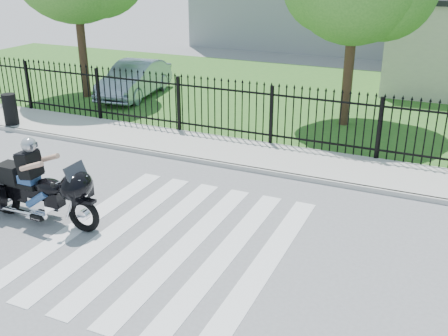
% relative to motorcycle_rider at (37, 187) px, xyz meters
% --- Properties ---
extents(ground, '(120.00, 120.00, 0.00)m').
position_rel_motorcycle_rider_xyz_m(ground, '(2.88, 0.29, -0.77)').
color(ground, slate).
rests_on(ground, ground).
extents(crosswalk, '(5.00, 5.50, 0.01)m').
position_rel_motorcycle_rider_xyz_m(crosswalk, '(2.88, 0.29, -0.76)').
color(crosswalk, silver).
rests_on(crosswalk, ground).
extents(sidewalk, '(40.00, 2.00, 0.12)m').
position_rel_motorcycle_rider_xyz_m(sidewalk, '(2.88, 5.29, -0.71)').
color(sidewalk, '#ADAAA3').
rests_on(sidewalk, ground).
extents(curb, '(40.00, 0.12, 0.12)m').
position_rel_motorcycle_rider_xyz_m(curb, '(2.88, 4.29, -0.71)').
color(curb, '#ADAAA3').
rests_on(curb, ground).
extents(grass_strip, '(40.00, 12.00, 0.02)m').
position_rel_motorcycle_rider_xyz_m(grass_strip, '(2.88, 12.29, -0.76)').
color(grass_strip, '#2A6021').
rests_on(grass_strip, ground).
extents(iron_fence, '(26.00, 0.04, 1.80)m').
position_rel_motorcycle_rider_xyz_m(iron_fence, '(2.88, 6.29, 0.14)').
color(iron_fence, black).
rests_on(iron_fence, ground).
extents(motorcycle_rider, '(2.83, 0.84, 1.88)m').
position_rel_motorcycle_rider_xyz_m(motorcycle_rider, '(0.00, 0.00, 0.00)').
color(motorcycle_rider, black).
rests_on(motorcycle_rider, ground).
extents(parked_car, '(1.93, 4.26, 1.36)m').
position_rel_motorcycle_rider_xyz_m(parked_car, '(-3.88, 9.58, -0.07)').
color(parked_car, '#8C9FB0').
rests_on(parked_car, grass_strip).
extents(litter_bin, '(0.55, 0.55, 0.99)m').
position_rel_motorcycle_rider_xyz_m(litter_bin, '(-5.32, 4.59, -0.15)').
color(litter_bin, black).
rests_on(litter_bin, sidewalk).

